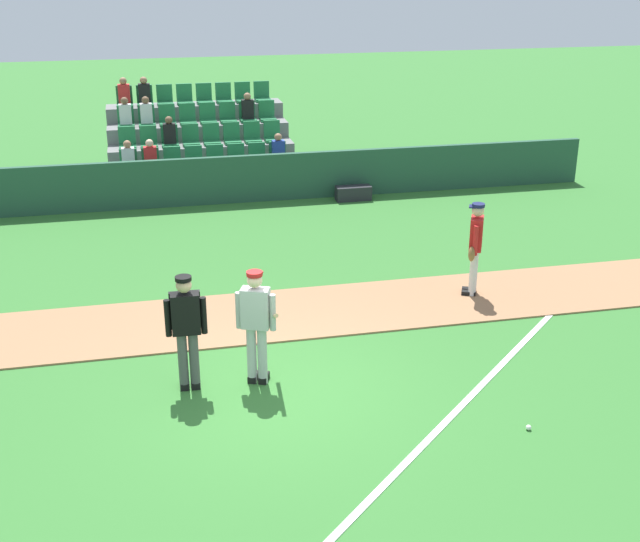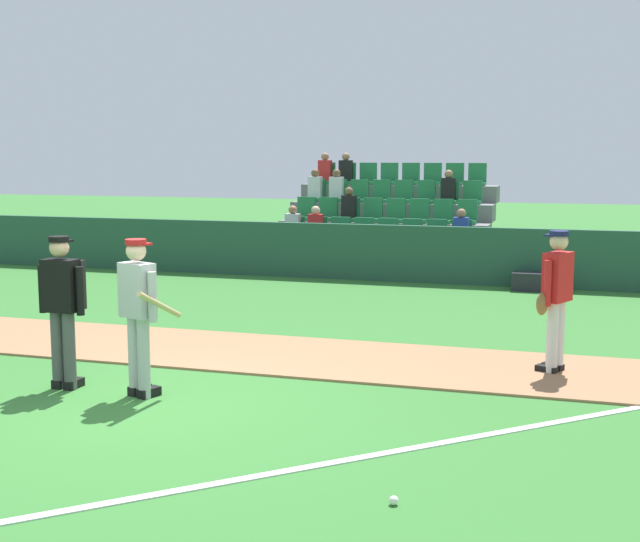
# 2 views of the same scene
# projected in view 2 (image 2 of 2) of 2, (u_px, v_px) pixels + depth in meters

# --- Properties ---
(ground_plane) EXTENTS (80.00, 80.00, 0.00)m
(ground_plane) POSITION_uv_depth(u_px,v_px,m) (142.00, 406.00, 9.13)
(ground_plane) COLOR #33702D
(infield_dirt_path) EXTENTS (28.00, 2.14, 0.03)m
(infield_dirt_path) POSITION_uv_depth(u_px,v_px,m) (236.00, 351.00, 11.58)
(infield_dirt_path) COLOR #9E704C
(infield_dirt_path) RESTS_ON ground
(foul_line_chalk) EXTENTS (8.75, 8.36, 0.01)m
(foul_line_chalk) POSITION_uv_depth(u_px,v_px,m) (408.00, 449.00, 7.77)
(foul_line_chalk) COLOR white
(foul_line_chalk) RESTS_ON ground
(dugout_fence) EXTENTS (20.00, 0.16, 1.19)m
(dugout_fence) POSITION_uv_depth(u_px,v_px,m) (364.00, 252.00, 18.14)
(dugout_fence) COLOR #234C38
(dugout_fence) RESTS_ON ground
(stadium_bleachers) EXTENTS (5.00, 3.80, 2.70)m
(stadium_bleachers) POSITION_uv_depth(u_px,v_px,m) (386.00, 235.00, 20.30)
(stadium_bleachers) COLOR slate
(stadium_bleachers) RESTS_ON ground
(batter_grey_jersey) EXTENTS (0.61, 0.80, 1.76)m
(batter_grey_jersey) POSITION_uv_depth(u_px,v_px,m) (139.00, 311.00, 9.35)
(batter_grey_jersey) COLOR #B2B2B2
(batter_grey_jersey) RESTS_ON ground
(umpire_home_plate) EXTENTS (0.59, 0.31, 1.76)m
(umpire_home_plate) POSITION_uv_depth(u_px,v_px,m) (63.00, 303.00, 9.68)
(umpire_home_plate) COLOR #4C4C4C
(umpire_home_plate) RESTS_ON ground
(runner_red_jersey) EXTENTS (0.44, 0.61, 1.76)m
(runner_red_jersey) POSITION_uv_depth(u_px,v_px,m) (556.00, 296.00, 10.34)
(runner_red_jersey) COLOR silver
(runner_red_jersey) RESTS_ON ground
(baseball) EXTENTS (0.07, 0.07, 0.07)m
(baseball) POSITION_uv_depth(u_px,v_px,m) (394.00, 500.00, 6.55)
(baseball) COLOR white
(baseball) RESTS_ON ground
(equipment_bag) EXTENTS (0.90, 0.36, 0.36)m
(equipment_bag) POSITION_uv_depth(u_px,v_px,m) (535.00, 282.00, 16.72)
(equipment_bag) COLOR #232328
(equipment_bag) RESTS_ON ground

